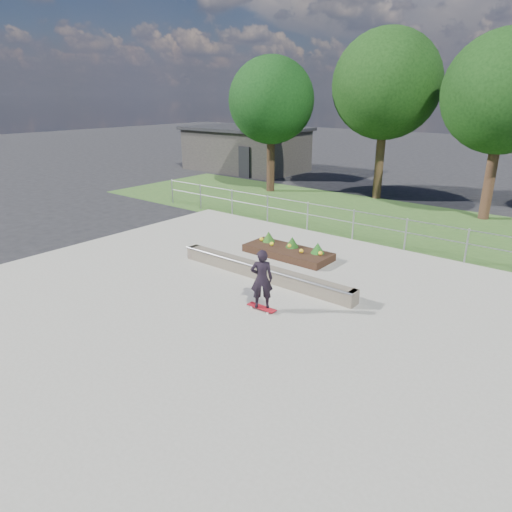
% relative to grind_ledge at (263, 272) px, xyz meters
% --- Properties ---
extents(ground, '(120.00, 120.00, 0.00)m').
position_rel_grind_ledge_xyz_m(ground, '(0.23, -2.36, -0.26)').
color(ground, black).
rests_on(ground, ground).
extents(grass_verge, '(30.00, 8.00, 0.02)m').
position_rel_grind_ledge_xyz_m(grass_verge, '(0.23, 8.64, -0.25)').
color(grass_verge, '#2F5020').
rests_on(grass_verge, ground).
extents(concrete_slab, '(15.00, 15.00, 0.06)m').
position_rel_grind_ledge_xyz_m(concrete_slab, '(0.23, -2.36, -0.23)').
color(concrete_slab, gray).
rests_on(concrete_slab, ground).
extents(fence, '(20.06, 0.06, 1.20)m').
position_rel_grind_ledge_xyz_m(fence, '(0.23, 5.14, 0.51)').
color(fence, '#9B9DA4').
rests_on(fence, ground).
extents(building, '(8.40, 5.40, 3.00)m').
position_rel_grind_ledge_xyz_m(building, '(-13.77, 15.64, 1.25)').
color(building, '#2A2826').
rests_on(building, ground).
extents(tree_far_left, '(4.55, 4.55, 7.15)m').
position_rel_grind_ledge_xyz_m(tree_far_left, '(-7.77, 10.64, 4.59)').
color(tree_far_left, black).
rests_on(tree_far_left, ground).
extents(tree_mid_left, '(5.25, 5.25, 8.25)m').
position_rel_grind_ledge_xyz_m(tree_mid_left, '(-2.27, 12.64, 5.34)').
color(tree_mid_left, '#382616').
rests_on(tree_mid_left, ground).
extents(tree_mid_right, '(4.90, 4.90, 7.70)m').
position_rel_grind_ledge_xyz_m(tree_mid_right, '(3.23, 11.64, 4.97)').
color(tree_mid_right, '#382116').
rests_on(tree_mid_right, ground).
extents(grind_ledge, '(6.00, 0.44, 0.43)m').
position_rel_grind_ledge_xyz_m(grind_ledge, '(0.00, 0.00, 0.00)').
color(grind_ledge, brown).
rests_on(grind_ledge, concrete_slab).
extents(planter_bed, '(3.00, 1.20, 0.61)m').
position_rel_grind_ledge_xyz_m(planter_bed, '(-0.58, 2.14, -0.02)').
color(planter_bed, black).
rests_on(planter_bed, concrete_slab).
extents(skateboarder, '(0.80, 0.63, 1.60)m').
position_rel_grind_ledge_xyz_m(skateboarder, '(1.25, -1.65, 0.63)').
color(skateboarder, white).
rests_on(skateboarder, concrete_slab).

